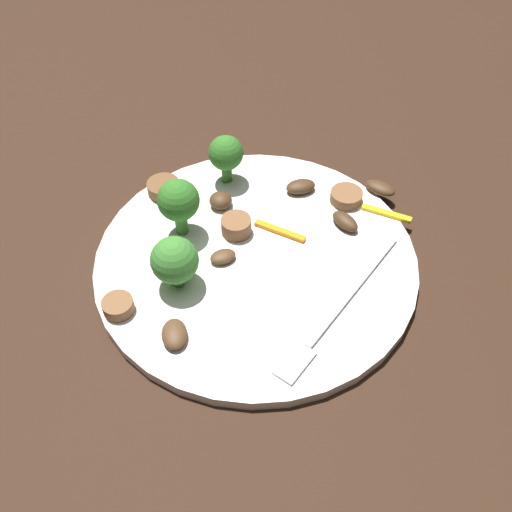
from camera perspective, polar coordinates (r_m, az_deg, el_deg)
name	(u,v)px	position (r m, az deg, el deg)	size (l,w,h in m)	color
ground_plane	(256,264)	(0.52, 0.00, -0.78)	(1.40, 1.40, 0.00)	black
plate	(256,260)	(0.52, 0.00, -0.39)	(0.29, 0.29, 0.01)	white
fork	(335,313)	(0.48, 7.82, -5.65)	(0.17, 0.08, 0.00)	silver
broccoli_floret_0	(175,261)	(0.48, -8.11, -0.47)	(0.04, 0.04, 0.05)	#408630
broccoli_floret_1	(226,154)	(0.57, -3.01, 10.10)	(0.03, 0.03, 0.05)	#347525
broccoli_floret_2	(179,202)	(0.51, -7.72, 5.39)	(0.04, 0.04, 0.06)	#347525
sausage_slice_0	(236,226)	(0.53, -1.99, 3.01)	(0.03, 0.03, 0.02)	brown
sausage_slice_1	(118,306)	(0.48, -13.56, -4.86)	(0.03, 0.03, 0.01)	brown
sausage_slice_2	(164,188)	(0.58, -9.18, 6.71)	(0.03, 0.03, 0.01)	brown
sausage_slice_3	(346,197)	(0.57, 8.97, 5.87)	(0.03, 0.03, 0.01)	brown
mushroom_0	(221,200)	(0.56, -3.54, 5.55)	(0.02, 0.02, 0.01)	#422B19
mushroom_1	(223,257)	(0.51, -3.32, -0.06)	(0.02, 0.02, 0.01)	#4C331E
mushroom_2	(345,221)	(0.54, 8.87, 3.43)	(0.03, 0.02, 0.01)	#422B19
mushroom_3	(380,188)	(0.58, 12.27, 6.65)	(0.03, 0.02, 0.01)	#422B19
mushroom_4	(174,334)	(0.46, -8.13, -7.70)	(0.03, 0.02, 0.01)	#4C331E
mushroom_5	(301,187)	(0.57, 4.47, 6.91)	(0.03, 0.02, 0.01)	#422B19
pepper_strip_0	(280,231)	(0.53, 2.39, 2.50)	(0.05, 0.01, 0.00)	orange
pepper_strip_1	(386,213)	(0.56, 12.86, 4.15)	(0.05, 0.01, 0.00)	yellow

